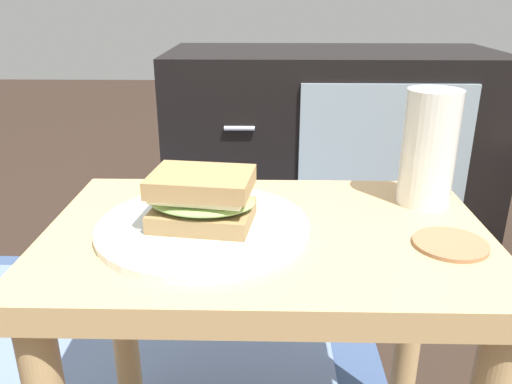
% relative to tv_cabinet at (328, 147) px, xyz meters
% --- Properties ---
extents(side_table, '(0.56, 0.36, 0.46)m').
position_rel_tv_cabinet_xyz_m(side_table, '(-0.19, -0.95, 0.08)').
color(side_table, tan).
rests_on(side_table, ground).
extents(tv_cabinet, '(0.96, 0.46, 0.58)m').
position_rel_tv_cabinet_xyz_m(tv_cabinet, '(0.00, 0.00, 0.00)').
color(tv_cabinet, black).
rests_on(tv_cabinet, ground).
extents(area_rug, '(1.13, 0.68, 0.01)m').
position_rel_tv_cabinet_xyz_m(area_rug, '(-0.51, -0.54, -0.29)').
color(area_rug, '#384C72').
rests_on(area_rug, ground).
extents(plate, '(0.27, 0.27, 0.01)m').
position_rel_tv_cabinet_xyz_m(plate, '(-0.27, -0.95, 0.17)').
color(plate, silver).
rests_on(plate, side_table).
extents(sandwich_front, '(0.14, 0.11, 0.07)m').
position_rel_tv_cabinet_xyz_m(sandwich_front, '(-0.27, -0.95, 0.21)').
color(sandwich_front, '#9E7A4C').
rests_on(sandwich_front, plate).
extents(beer_glass, '(0.07, 0.07, 0.16)m').
position_rel_tv_cabinet_xyz_m(beer_glass, '(0.03, -0.86, 0.25)').
color(beer_glass, silver).
rests_on(beer_glass, side_table).
extents(coaster, '(0.09, 0.09, 0.01)m').
position_rel_tv_cabinet_xyz_m(coaster, '(0.03, -0.99, 0.17)').
color(coaster, '#996B47').
rests_on(coaster, side_table).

